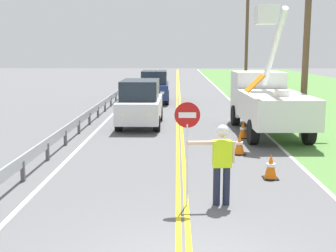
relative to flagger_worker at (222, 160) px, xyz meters
name	(u,v)px	position (x,y,z in m)	size (l,w,h in m)	color
centerline_yellow_left	(177,108)	(-0.95, 16.82, -1.04)	(0.11, 110.00, 0.01)	yellow
centerline_yellow_right	(180,108)	(-0.77, 16.82, -1.04)	(0.11, 110.00, 0.01)	yellow
edge_line_right	(239,109)	(2.74, 16.82, -1.04)	(0.12, 110.00, 0.01)	silver
edge_line_left	(119,108)	(-4.46, 16.82, -1.04)	(0.12, 110.00, 0.01)	silver
flagger_worker	(222,160)	(0.00, 0.00, 0.00)	(1.08, 0.27, 1.83)	#1E2338
stop_sign_paddle	(187,131)	(-0.77, -0.07, 0.66)	(0.56, 0.04, 2.33)	silver
utility_bucket_truck	(267,99)	(2.79, 9.17, 0.36)	(2.67, 6.86, 5.32)	white
oncoming_suv_nearest	(140,103)	(-2.66, 10.62, 0.01)	(1.93, 4.61, 2.10)	silver
oncoming_suv_second	(154,86)	(-2.48, 20.04, 0.01)	(1.97, 4.63, 2.10)	navy
utility_pole_near	(307,27)	(4.60, 10.08, 3.39)	(1.80, 0.28, 8.50)	brown
utility_pole_mid	(247,37)	(5.21, 30.89, 3.54)	(1.80, 0.28, 8.80)	brown
traffic_cone_lead	(271,167)	(1.55, 2.09, -0.71)	(0.40, 0.40, 0.70)	orange
traffic_cone_mid	(239,144)	(1.10, 4.97, -0.71)	(0.40, 0.40, 0.70)	orange
traffic_cone_tail	(243,130)	(1.63, 7.75, -0.71)	(0.40, 0.40, 0.70)	orange
guardrail_left_shoulder	(94,110)	(-5.06, 12.00, -0.53)	(0.10, 32.00, 0.71)	#9EA0A3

